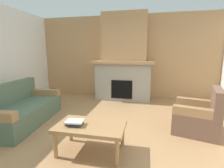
{
  "coord_description": "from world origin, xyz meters",
  "views": [
    {
      "loc": [
        0.74,
        -2.6,
        1.44
      ],
      "look_at": [
        0.02,
        0.73,
        0.82
      ],
      "focal_mm": 26.31,
      "sensor_mm": 36.0,
      "label": 1
    }
  ],
  "objects_px": {
    "fireplace": "(124,63)",
    "couch": "(21,110)",
    "armchair": "(199,117)",
    "coffee_table": "(91,128)"
  },
  "relations": [
    {
      "from": "couch",
      "to": "armchair",
      "type": "height_order",
      "value": "same"
    },
    {
      "from": "couch",
      "to": "coffee_table",
      "type": "distance_m",
      "value": 1.91
    },
    {
      "from": "fireplace",
      "to": "coffee_table",
      "type": "distance_m",
      "value": 3.19
    },
    {
      "from": "couch",
      "to": "armchair",
      "type": "distance_m",
      "value": 3.54
    },
    {
      "from": "fireplace",
      "to": "armchair",
      "type": "relative_size",
      "value": 2.9
    },
    {
      "from": "fireplace",
      "to": "couch",
      "type": "distance_m",
      "value": 3.14
    },
    {
      "from": "coffee_table",
      "to": "couch",
      "type": "bearing_deg",
      "value": 158.69
    },
    {
      "from": "fireplace",
      "to": "couch",
      "type": "xyz_separation_m",
      "value": [
        -1.82,
        -2.4,
        -0.88
      ]
    },
    {
      "from": "armchair",
      "to": "coffee_table",
      "type": "relative_size",
      "value": 0.93
    },
    {
      "from": "fireplace",
      "to": "couch",
      "type": "height_order",
      "value": "fireplace"
    }
  ]
}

